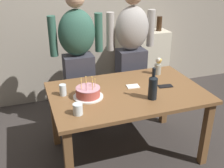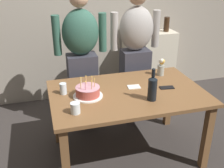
{
  "view_description": "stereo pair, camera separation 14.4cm",
  "coord_description": "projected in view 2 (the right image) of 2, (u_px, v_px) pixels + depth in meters",
  "views": [
    {
      "loc": [
        -0.93,
        -2.22,
        1.92
      ],
      "look_at": [
        -0.16,
        0.0,
        0.84
      ],
      "focal_mm": 43.88,
      "sensor_mm": 36.0,
      "label": 1
    },
    {
      "loc": [
        -0.79,
        -2.27,
        1.92
      ],
      "look_at": [
        -0.16,
        0.0,
        0.84
      ],
      "focal_mm": 43.88,
      "sensor_mm": 36.0,
      "label": 2
    }
  ],
  "objects": [
    {
      "name": "shelf_cabinet",
      "position": [
        149.0,
        63.0,
        4.13
      ],
      "size": [
        0.77,
        0.3,
        1.25
      ],
      "color": "beige",
      "rests_on": "ground_plane"
    },
    {
      "name": "water_glass_far",
      "position": [
        63.0,
        89.0,
        2.6
      ],
      "size": [
        0.07,
        0.07,
        0.11
      ],
      "primitive_type": "cylinder",
      "color": "silver",
      "rests_on": "dining_table"
    },
    {
      "name": "person_man_bearded",
      "position": [
        82.0,
        58.0,
        3.15
      ],
      "size": [
        0.61,
        0.27,
        1.66
      ],
      "rotation": [
        0.0,
        0.0,
        3.14
      ],
      "color": "#33333D",
      "rests_on": "ground_plane"
    },
    {
      "name": "flower_vase",
      "position": [
        161.0,
        66.0,
        3.0
      ],
      "size": [
        0.07,
        0.08,
        0.2
      ],
      "color": "#999E93",
      "rests_on": "dining_table"
    },
    {
      "name": "ground_plane",
      "position": [
        126.0,
        152.0,
        2.98
      ],
      "size": [
        10.0,
        10.0,
        0.0
      ],
      "primitive_type": "plane",
      "color": "#332D2B"
    },
    {
      "name": "back_wall",
      "position": [
        93.0,
        8.0,
        3.79
      ],
      "size": [
        5.2,
        0.1,
        2.6
      ],
      "primitive_type": "cube",
      "color": "#9E9384",
      "rests_on": "ground_plane"
    },
    {
      "name": "cell_phone",
      "position": [
        167.0,
        88.0,
        2.74
      ],
      "size": [
        0.15,
        0.09,
        0.01
      ],
      "primitive_type": "cube",
      "rotation": [
        0.0,
        0.0,
        -0.12
      ],
      "color": "black",
      "rests_on": "dining_table"
    },
    {
      "name": "wine_bottle",
      "position": [
        152.0,
        88.0,
        2.47
      ],
      "size": [
        0.08,
        0.08,
        0.31
      ],
      "color": "black",
      "rests_on": "dining_table"
    },
    {
      "name": "person_woman_cardigan",
      "position": [
        135.0,
        54.0,
        3.31
      ],
      "size": [
        0.61,
        0.27,
        1.66
      ],
      "rotation": [
        0.0,
        0.0,
        3.14
      ],
      "color": "#33333D",
      "rests_on": "ground_plane"
    },
    {
      "name": "napkin_stack",
      "position": [
        134.0,
        87.0,
        2.76
      ],
      "size": [
        0.13,
        0.1,
        0.01
      ],
      "primitive_type": "cube",
      "rotation": [
        0.0,
        0.0,
        -0.1
      ],
      "color": "white",
      "rests_on": "dining_table"
    },
    {
      "name": "water_glass_near",
      "position": [
        75.0,
        108.0,
        2.28
      ],
      "size": [
        0.08,
        0.08,
        0.1
      ],
      "primitive_type": "cylinder",
      "color": "silver",
      "rests_on": "dining_table"
    },
    {
      "name": "dining_table",
      "position": [
        127.0,
        100.0,
        2.71
      ],
      "size": [
        1.5,
        0.96,
        0.74
      ],
      "color": "brown",
      "rests_on": "ground_plane"
    },
    {
      "name": "birthday_cake",
      "position": [
        88.0,
        92.0,
        2.56
      ],
      "size": [
        0.28,
        0.28,
        0.19
      ],
      "color": "white",
      "rests_on": "dining_table"
    }
  ]
}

